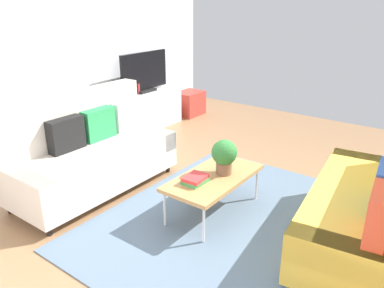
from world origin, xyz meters
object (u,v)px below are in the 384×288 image
Objects in this scene: couch_green at (372,205)px; coffee_table at (214,178)px; bottle_0 at (129,92)px; bottle_2 at (138,89)px; tv at (144,73)px; bottle_1 at (133,91)px; tv_console at (145,110)px; table_book_0 at (195,181)px; vase_0 at (116,94)px; potted_plant at (224,155)px; storage_trunk at (190,103)px; couch_beige at (91,152)px.

couch_green is 1.81× the size of coffee_table.
bottle_2 is at bearing 0.00° from bottle_0.
bottle_1 is (-0.29, -0.02, -0.24)m from tv.
bottle_0 is (1.18, 2.39, 0.32)m from coffee_table.
tv_console is 0.55m from bottle_0.
vase_0 is (1.22, 2.42, 0.26)m from table_book_0.
potted_plant is 1.50× the size of table_book_0.
couch_green reaches higher than bottle_2.
vase_0 reaches higher than tv_console.
tv is (1.57, 2.41, 0.56)m from coffee_table.
tv_console is 5.83× the size of table_book_0.
bottle_0 reaches higher than potted_plant.
table_book_0 is at bearing -123.06° from bottle_1.
bottle_0 reaches higher than vase_0.
table_book_0 is 2.80m from bottle_1.
storage_trunk is 2.17× the size of table_book_0.
couch_beige is 1.37m from table_book_0.
tv is at bearing 59.22° from potted_plant.
tv_console reaches higher than table_book_0.
tv is at bearing 64.40° from couch_green.
tv_console is at bearing 7.94° from bottle_1.
tv_console is at bearing 59.42° from potted_plant.
table_book_0 is at bearing -116.83° from vase_0.
bottle_1 is (0.99, 3.81, 0.27)m from couch_green.
table_book_0 is (0.15, -1.36, -0.01)m from couch_beige.
tv_console is 0.63m from tv.
couch_beige is 2.25m from tv.
couch_green reaches higher than potted_plant.
storage_trunk is (1.10, -0.08, -0.73)m from tv.
table_book_0 is 1.43× the size of bottle_2.
vase_0 is 0.78× the size of bottle_2.
couch_beige reaches higher than bottle_2.
couch_green is 13.52× the size of bottle_0.
tv is 2.77× the size of potted_plant.
table_book_0 reaches higher than coffee_table.
bottle_2 is (1.40, 2.39, 0.33)m from coffee_table.
coffee_table is (0.39, -1.42, -0.06)m from couch_beige.
storage_trunk is 1.37m from bottle_2.
bottle_0 is at bearing -25.18° from vase_0.
coffee_table is 1.10× the size of tv.
coffee_table is at bearing -120.28° from bottle_2.
vase_0 reaches higher than table_book_0.
tv is 2.88m from potted_plant.
tv reaches higher than bottle_2.
tv_console is 3.88× the size of potted_plant.
vase_0 is (-0.58, 0.07, -0.25)m from tv.
table_book_0 is at bearing 165.70° from coffee_table.
couch_green is 4.45m from storage_trunk.
potted_plant is 2.68m from vase_0.
bottle_1 reaches higher than table_book_0.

